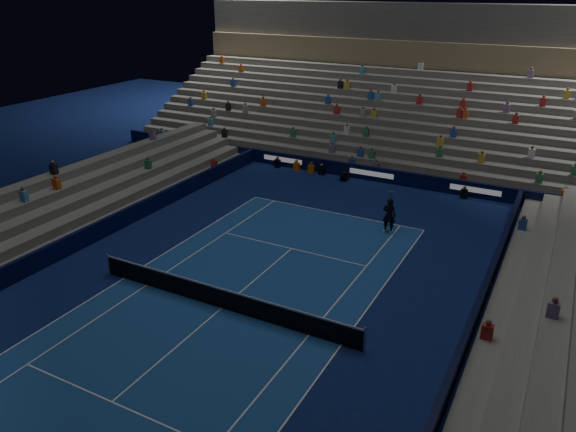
{
  "coord_description": "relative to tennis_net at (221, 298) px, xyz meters",
  "views": [
    {
      "loc": [
        11.76,
        -16.18,
        12.7
      ],
      "look_at": [
        0.0,
        6.0,
        2.0
      ],
      "focal_mm": 34.1,
      "sensor_mm": 36.0,
      "label": 1
    }
  ],
  "objects": [
    {
      "name": "sponsor_barrier_far",
      "position": [
        0.0,
        18.5,
        -0.0
      ],
      "size": [
        44.0,
        0.25,
        1.0
      ],
      "primitive_type": "cube",
      "color": "black",
      "rests_on": "ground"
    },
    {
      "name": "grandstand_main",
      "position": [
        0.0,
        27.9,
        2.87
      ],
      "size": [
        44.0,
        15.2,
        11.2
      ],
      "color": "#5E5E5A",
      "rests_on": "ground"
    },
    {
      "name": "sponsor_barrier_west",
      "position": [
        -9.7,
        0.0,
        -0.0
      ],
      "size": [
        0.25,
        37.0,
        1.0
      ],
      "primitive_type": "cube",
      "color": "#080D33",
      "rests_on": "ground"
    },
    {
      "name": "tennis_player",
      "position": [
        3.75,
        10.77,
        0.5
      ],
      "size": [
        0.76,
        0.53,
        2.01
      ],
      "primitive_type": "imported",
      "rotation": [
        0.0,
        0.0,
        3.21
      ],
      "color": "black",
      "rests_on": "ground"
    },
    {
      "name": "court_surface",
      "position": [
        0.0,
        0.0,
        -0.5
      ],
      "size": [
        10.97,
        23.77,
        0.01
      ],
      "primitive_type": "cube",
      "color": "navy",
      "rests_on": "ground"
    },
    {
      "name": "tennis_net",
      "position": [
        0.0,
        0.0,
        0.0
      ],
      "size": [
        12.9,
        0.1,
        1.1
      ],
      "color": "#B2B2B7",
      "rests_on": "ground"
    },
    {
      "name": "sponsor_barrier_east",
      "position": [
        9.7,
        0.0,
        -0.0
      ],
      "size": [
        0.25,
        37.0,
        1.0
      ],
      "primitive_type": "cube",
      "color": "black",
      "rests_on": "ground"
    },
    {
      "name": "broadcast_camera",
      "position": [
        -1.71,
        17.62,
        -0.19
      ],
      "size": [
        0.46,
        0.91,
        0.6
      ],
      "color": "black",
      "rests_on": "ground"
    },
    {
      "name": "grandstand_west",
      "position": [
        -13.17,
        0.0,
        0.41
      ],
      "size": [
        5.0,
        37.0,
        2.5
      ],
      "color": "slate",
      "rests_on": "ground"
    },
    {
      "name": "grandstand_east",
      "position": [
        13.17,
        0.0,
        0.41
      ],
      "size": [
        5.0,
        37.0,
        2.5
      ],
      "color": "slate",
      "rests_on": "ground"
    },
    {
      "name": "ground",
      "position": [
        0.0,
        0.0,
        -0.5
      ],
      "size": [
        90.0,
        90.0,
        0.0
      ],
      "primitive_type": "plane",
      "color": "#0D194E",
      "rests_on": "ground"
    }
  ]
}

